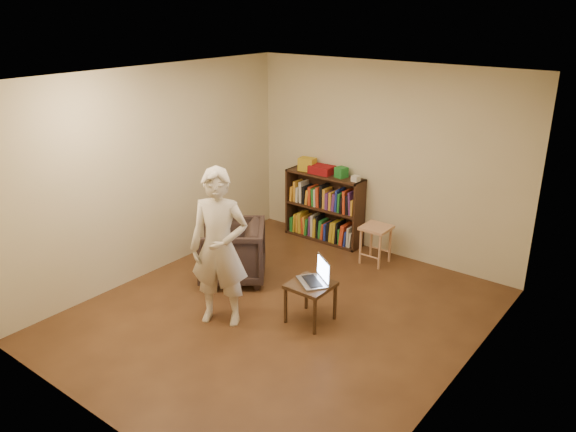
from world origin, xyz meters
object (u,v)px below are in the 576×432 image
Objects in this scene: bookshelf at (325,211)px; person at (219,248)px; laptop at (316,277)px; stool at (376,233)px; side_table at (311,290)px; armchair at (232,252)px.

person is at bearing -81.24° from bookshelf.
bookshelf is at bearing 156.55° from laptop.
person is at bearing -104.54° from stool.
laptop is at bearing 11.93° from person.
person reaches higher than bookshelf.
laptop is at bearing 66.50° from side_table.
laptop is at bearing -83.11° from stool.
armchair reaches higher than laptop.
armchair is at bearing -151.93° from laptop.
armchair is at bearing 99.70° from person.
side_table is at bearing 42.52° from armchair.
laptop is (1.20, -1.93, 0.08)m from bookshelf.
bookshelf is 2.29× the size of stool.
bookshelf is 1.48× the size of armchair.
stool is 1.18× the size of laptop.
armchair is 1.78× the size of side_table.
side_table is 0.26× the size of person.
bookshelf reaches higher than side_table.
laptop is at bearing 45.34° from armchair.
stool is at bearing 103.50° from armchair.
person reaches higher than stool.
laptop is (0.20, -1.67, 0.09)m from stool.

